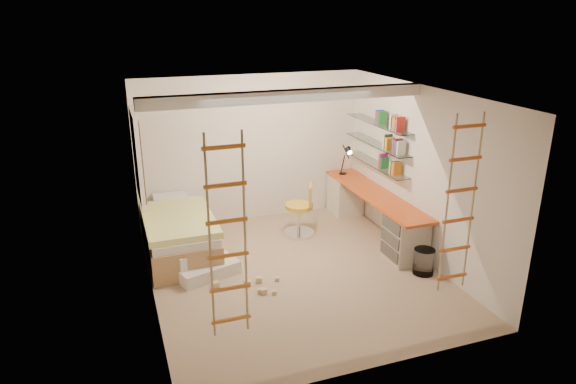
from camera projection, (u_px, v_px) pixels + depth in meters
name	position (u px, v px, depth m)	size (l,w,h in m)	color
floor	(295.00, 273.00, 7.46)	(4.50, 4.50, 0.00)	#967E61
ceiling_beam	(288.00, 96.00, 6.89)	(4.00, 0.18, 0.16)	white
window_frame	(137.00, 156.00, 7.66)	(0.06, 1.15, 1.35)	white
window_blind	(140.00, 156.00, 7.67)	(0.02, 1.00, 1.20)	#4C2D1E
rope_ladder_left	(228.00, 239.00, 4.98)	(0.41, 0.04, 2.13)	orange
rope_ladder_right	(460.00, 205.00, 5.83)	(0.41, 0.04, 2.13)	#C34F21
waste_bin	(424.00, 261.00, 7.39)	(0.30, 0.30, 0.38)	white
desk	(373.00, 212.00, 8.63)	(0.56, 2.80, 0.75)	#CB4B17
shelves	(377.00, 144.00, 8.56)	(0.25, 1.80, 0.71)	white
bed	(179.00, 233.00, 7.98)	(1.02, 2.00, 0.69)	#AD7F51
task_lamp	(347.00, 156.00, 9.23)	(0.14, 0.36, 0.57)	black
swivel_chair	(300.00, 217.00, 8.63)	(0.70, 0.70, 0.90)	gold
play_platform	(200.00, 264.00, 7.41)	(1.03, 0.90, 0.38)	silver
toy_blocks	(229.00, 269.00, 7.16)	(1.23, 1.10, 0.65)	#CCB284
books	(377.00, 135.00, 8.50)	(0.14, 0.70, 0.92)	orange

